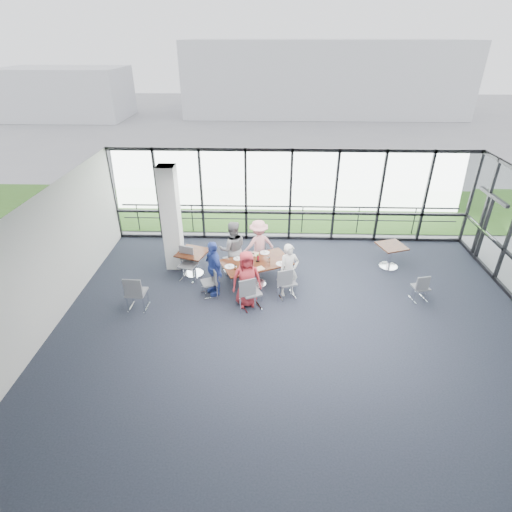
{
  "coord_description": "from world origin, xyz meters",
  "views": [
    {
      "loc": [
        -0.77,
        -7.73,
        6.36
      ],
      "look_at": [
        -1.06,
        1.73,
        1.1
      ],
      "focal_mm": 28.0,
      "sensor_mm": 36.0,
      "label": 1
    }
  ],
  "objects_px": {
    "chair_main_nl": "(251,292)",
    "chair_spare_la": "(136,292)",
    "chair_main_nr": "(287,282)",
    "chair_main_end": "(209,282)",
    "diner_near_left": "(247,279)",
    "chair_main_fl": "(232,259)",
    "diner_near_right": "(289,270)",
    "chair_spare_r": "(421,287)",
    "side_table_left": "(193,256)",
    "main_table": "(256,265)",
    "diner_end": "(214,268)",
    "chair_main_fr": "(258,254)",
    "diner_far_right": "(259,245)",
    "diner_far_left": "(233,249)",
    "chair_spare_lb": "(188,265)",
    "side_table_right": "(391,249)",
    "structural_column": "(171,219)"
  },
  "relations": [
    {
      "from": "side_table_left",
      "to": "chair_main_end",
      "type": "xyz_separation_m",
      "value": [
        0.62,
        -1.1,
        -0.21
      ]
    },
    {
      "from": "diner_near_right",
      "to": "diner_end",
      "type": "bearing_deg",
      "value": 159.35
    },
    {
      "from": "diner_far_left",
      "to": "chair_main_end",
      "type": "relative_size",
      "value": 2.07
    },
    {
      "from": "chair_main_fr",
      "to": "chair_main_fl",
      "type": "bearing_deg",
      "value": 4.66
    },
    {
      "from": "chair_main_nr",
      "to": "chair_main_fl",
      "type": "xyz_separation_m",
      "value": [
        -1.61,
        1.23,
        -0.01
      ]
    },
    {
      "from": "chair_main_nl",
      "to": "chair_main_nr",
      "type": "bearing_deg",
      "value": 5.97
    },
    {
      "from": "diner_far_right",
      "to": "diner_far_left",
      "type": "bearing_deg",
      "value": 5.9
    },
    {
      "from": "diner_far_right",
      "to": "chair_main_fl",
      "type": "height_order",
      "value": "diner_far_right"
    },
    {
      "from": "chair_main_nl",
      "to": "chair_spare_lb",
      "type": "xyz_separation_m",
      "value": [
        -1.9,
        1.35,
        -0.0
      ]
    },
    {
      "from": "side_table_left",
      "to": "chair_spare_r",
      "type": "xyz_separation_m",
      "value": [
        6.36,
        -1.16,
        -0.22
      ]
    },
    {
      "from": "chair_main_nl",
      "to": "chair_spare_lb",
      "type": "height_order",
      "value": "same"
    },
    {
      "from": "chair_main_fr",
      "to": "chair_spare_lb",
      "type": "distance_m",
      "value": 2.2
    },
    {
      "from": "diner_far_right",
      "to": "chair_main_nr",
      "type": "relative_size",
      "value": 1.72
    },
    {
      "from": "diner_far_right",
      "to": "chair_main_end",
      "type": "height_order",
      "value": "diner_far_right"
    },
    {
      "from": "diner_near_right",
      "to": "diner_end",
      "type": "relative_size",
      "value": 0.96
    },
    {
      "from": "structural_column",
      "to": "diner_near_left",
      "type": "bearing_deg",
      "value": -40.2
    },
    {
      "from": "diner_end",
      "to": "chair_main_end",
      "type": "distance_m",
      "value": 0.42
    },
    {
      "from": "side_table_left",
      "to": "chair_spare_la",
      "type": "relative_size",
      "value": 1.03
    },
    {
      "from": "chair_main_end",
      "to": "chair_spare_r",
      "type": "xyz_separation_m",
      "value": [
        5.74,
        -0.05,
        -0.01
      ]
    },
    {
      "from": "chair_main_nl",
      "to": "chair_spare_la",
      "type": "relative_size",
      "value": 0.96
    },
    {
      "from": "chair_main_end",
      "to": "chair_spare_r",
      "type": "relative_size",
      "value": 1.03
    },
    {
      "from": "main_table",
      "to": "side_table_left",
      "type": "distance_m",
      "value": 1.97
    },
    {
      "from": "diner_far_left",
      "to": "chair_spare_lb",
      "type": "distance_m",
      "value": 1.38
    },
    {
      "from": "chair_main_end",
      "to": "chair_spare_la",
      "type": "distance_m",
      "value": 1.92
    },
    {
      "from": "side_table_right",
      "to": "chair_main_nl",
      "type": "xyz_separation_m",
      "value": [
        -4.2,
        -2.26,
        -0.13
      ]
    },
    {
      "from": "diner_near_left",
      "to": "chair_main_fl",
      "type": "relative_size",
      "value": 1.78
    },
    {
      "from": "diner_far_left",
      "to": "chair_spare_la",
      "type": "relative_size",
      "value": 1.71
    },
    {
      "from": "diner_far_left",
      "to": "chair_main_nl",
      "type": "xyz_separation_m",
      "value": [
        0.61,
        -1.67,
        -0.38
      ]
    },
    {
      "from": "structural_column",
      "to": "diner_far_left",
      "type": "height_order",
      "value": "structural_column"
    },
    {
      "from": "main_table",
      "to": "diner_near_right",
      "type": "distance_m",
      "value": 1.03
    },
    {
      "from": "chair_main_nl",
      "to": "chair_main_nr",
      "type": "distance_m",
      "value": 1.1
    },
    {
      "from": "chair_main_nr",
      "to": "chair_spare_r",
      "type": "height_order",
      "value": "chair_main_nr"
    },
    {
      "from": "chair_main_nr",
      "to": "chair_spare_r",
      "type": "bearing_deg",
      "value": -20.87
    },
    {
      "from": "diner_far_right",
      "to": "chair_main_fr",
      "type": "height_order",
      "value": "diner_far_right"
    },
    {
      "from": "diner_near_left",
      "to": "chair_main_fl",
      "type": "height_order",
      "value": "diner_near_left"
    },
    {
      "from": "side_table_left",
      "to": "chair_main_end",
      "type": "bearing_deg",
      "value": -60.62
    },
    {
      "from": "structural_column",
      "to": "side_table_left",
      "type": "distance_m",
      "value": 1.25
    },
    {
      "from": "diner_near_left",
      "to": "diner_far_right",
      "type": "distance_m",
      "value": 1.98
    },
    {
      "from": "diner_near_right",
      "to": "chair_main_nr",
      "type": "height_order",
      "value": "diner_near_right"
    },
    {
      "from": "chair_main_fl",
      "to": "chair_spare_r",
      "type": "height_order",
      "value": "chair_main_fl"
    },
    {
      "from": "side_table_right",
      "to": "chair_spare_lb",
      "type": "relative_size",
      "value": 0.99
    },
    {
      "from": "diner_near_left",
      "to": "chair_spare_lb",
      "type": "xyz_separation_m",
      "value": [
        -1.77,
        1.19,
        -0.31
      ]
    },
    {
      "from": "side_table_right",
      "to": "chair_main_nr",
      "type": "distance_m",
      "value": 3.67
    },
    {
      "from": "diner_end",
      "to": "chair_main_nr",
      "type": "distance_m",
      "value": 2.04
    },
    {
      "from": "side_table_right",
      "to": "diner_near_right",
      "type": "distance_m",
      "value": 3.58
    },
    {
      "from": "diner_near_left",
      "to": "diner_far_left",
      "type": "distance_m",
      "value": 1.6
    },
    {
      "from": "chair_main_nr",
      "to": "chair_main_end",
      "type": "bearing_deg",
      "value": 159.86
    },
    {
      "from": "diner_near_right",
      "to": "diner_end",
      "type": "height_order",
      "value": "diner_end"
    },
    {
      "from": "main_table",
      "to": "diner_end",
      "type": "height_order",
      "value": "diner_end"
    },
    {
      "from": "diner_near_right",
      "to": "chair_main_nr",
      "type": "distance_m",
      "value": 0.33
    }
  ]
}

